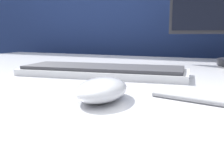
{
  "coord_description": "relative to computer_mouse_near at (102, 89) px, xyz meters",
  "views": [
    {
      "loc": [
        0.11,
        -0.62,
        0.86
      ],
      "look_at": [
        -0.07,
        -0.22,
        0.78
      ],
      "focal_mm": 42.0,
      "sensor_mm": 36.0,
      "label": 1
    }
  ],
  "objects": [
    {
      "name": "partition_panel",
      "position": [
        0.07,
        0.98,
        -0.12
      ],
      "size": [
        5.0,
        0.03,
        1.31
      ],
      "color": "navy",
      "rests_on": "ground_plane"
    },
    {
      "name": "computer_mouse_near",
      "position": [
        0.0,
        0.0,
        0.0
      ],
      "size": [
        0.09,
        0.14,
        0.03
      ],
      "rotation": [
        0.0,
        0.0,
        0.15
      ],
      "color": "silver",
      "rests_on": "desk"
    },
    {
      "name": "keyboard",
      "position": [
        -0.11,
        0.23,
        -0.01
      ],
      "size": [
        0.43,
        0.2,
        0.02
      ],
      "rotation": [
        0.0,
        0.0,
        0.13
      ],
      "color": "silver",
      "rests_on": "desk"
    },
    {
      "name": "pen",
      "position": [
        0.14,
        0.04,
        -0.01
      ],
      "size": [
        0.16,
        0.04,
        0.01
      ],
      "rotation": [
        0.0,
        0.0,
        -0.22
      ],
      "color": "#99999E",
      "rests_on": "desk"
    }
  ]
}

